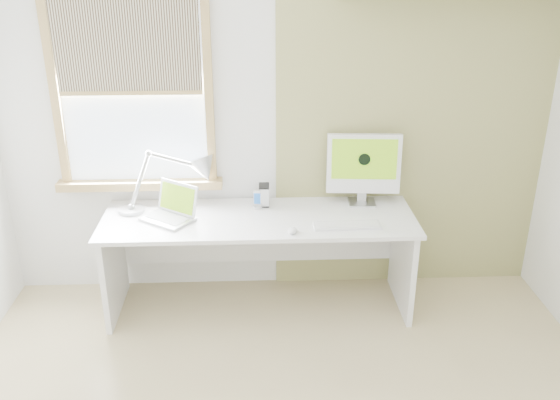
{
  "coord_description": "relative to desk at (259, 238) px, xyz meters",
  "views": [
    {
      "loc": [
        -0.15,
        -2.46,
        2.5
      ],
      "look_at": [
        0.0,
        1.05,
        1.0
      ],
      "focal_mm": 38.61,
      "sensor_mm": 36.0,
      "label": 1
    }
  ],
  "objects": [
    {
      "name": "room",
      "position": [
        0.13,
        -1.44,
        0.77
      ],
      "size": [
        4.04,
        3.54,
        2.64
      ],
      "color": "tan",
      "rests_on": "ground"
    },
    {
      "name": "accent_wall",
      "position": [
        1.13,
        0.3,
        0.77
      ],
      "size": [
        2.0,
        0.02,
        2.6
      ],
      "primitive_type": "cube",
      "color": "#989E5D",
      "rests_on": "room"
    },
    {
      "name": "window",
      "position": [
        -0.87,
        0.27,
        1.01
      ],
      "size": [
        1.2,
        0.14,
        1.42
      ],
      "color": "tan",
      "rests_on": "room"
    },
    {
      "name": "desk",
      "position": [
        0.0,
        0.0,
        0.0
      ],
      "size": [
        2.2,
        0.7,
        0.73
      ],
      "color": "white",
      "rests_on": "room"
    },
    {
      "name": "desk_lamp",
      "position": [
        -0.49,
        0.19,
        0.43
      ],
      "size": [
        0.8,
        0.42,
        0.44
      ],
      "color": "#B4B7B9",
      "rests_on": "desk"
    },
    {
      "name": "laptop",
      "position": [
        -0.61,
        -0.05,
        0.25
      ],
      "size": [
        0.43,
        0.42,
        0.24
      ],
      "color": "#B4B7B9",
      "rests_on": "desk"
    },
    {
      "name": "phone_dock",
      "position": [
        -0.01,
        0.1,
        0.23
      ],
      "size": [
        0.09,
        0.09,
        0.13
      ],
      "color": "#B4B7B9",
      "rests_on": "desk"
    },
    {
      "name": "external_drive",
      "position": [
        0.04,
        0.16,
        0.27
      ],
      "size": [
        0.08,
        0.12,
        0.15
      ],
      "color": "#B4B7B9",
      "rests_on": "desk"
    },
    {
      "name": "imac",
      "position": [
        0.77,
        0.17,
        0.49
      ],
      "size": [
        0.54,
        0.19,
        0.52
      ],
      "color": "#B4B7B9",
      "rests_on": "desk"
    },
    {
      "name": "keyboard",
      "position": [
        0.6,
        -0.24,
        0.2
      ],
      "size": [
        0.46,
        0.14,
        0.02
      ],
      "color": "white",
      "rests_on": "desk"
    },
    {
      "name": "mouse",
      "position": [
        0.22,
        -0.32,
        0.21
      ],
      "size": [
        0.09,
        0.11,
        0.03
      ],
      "primitive_type": "ellipsoid",
      "rotation": [
        0.0,
        0.0,
        -0.31
      ],
      "color": "white",
      "rests_on": "desk"
    }
  ]
}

